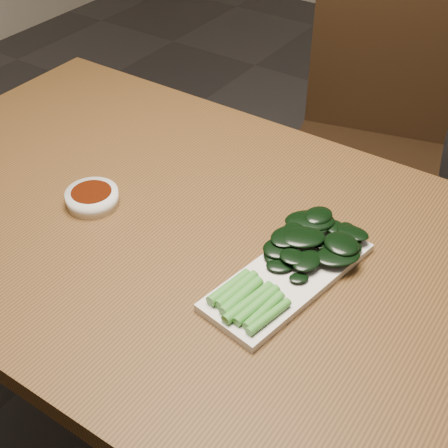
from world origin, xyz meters
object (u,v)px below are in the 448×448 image
chair_far (368,139)px  gai_lan (301,249)px  sauce_bowl (92,198)px  table (204,262)px  serving_plate (288,276)px

chair_far → gai_lan: 0.91m
sauce_bowl → chair_far: bearing=78.7°
table → chair_far: chair_far is taller
table → gai_lan: gai_lan is taller
table → serving_plate: 0.20m
table → chair_far: 0.89m
table → gai_lan: 0.20m
table → gai_lan: bearing=9.7°
gai_lan → sauce_bowl: bearing=-168.7°
table → chair_far: bearing=92.2°
chair_far → gai_lan: (0.21, -0.84, 0.29)m
chair_far → gai_lan: size_ratio=2.81×
chair_far → sauce_bowl: size_ratio=9.20×
sauce_bowl → serving_plate: bearing=4.3°
chair_far → sauce_bowl: 0.98m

